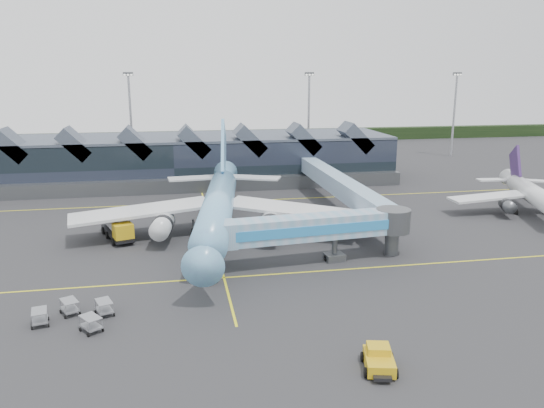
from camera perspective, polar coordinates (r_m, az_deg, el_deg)
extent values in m
plane|color=#2C2C2F|center=(67.25, -5.84, -5.40)|extent=(260.00, 260.00, 0.00)
cube|color=yellow|center=(59.78, -5.19, -7.90)|extent=(120.00, 0.25, 0.01)
cube|color=yellow|center=(94.09, -7.28, 0.16)|extent=(120.00, 0.25, 0.01)
cube|color=yellow|center=(76.74, -6.47, -2.97)|extent=(0.25, 60.00, 0.01)
cube|color=black|center=(174.56, -8.92, 7.08)|extent=(260.00, 4.00, 4.00)
cube|color=black|center=(112.72, -10.50, 4.64)|extent=(90.00, 20.00, 9.00)
cube|color=#454E5D|center=(112.08, -10.61, 7.01)|extent=(90.00, 20.00, 0.60)
cube|color=#505356|center=(102.47, -10.39, 1.92)|extent=(90.00, 2.50, 2.60)
cube|color=#454E5D|center=(109.10, -26.08, 5.72)|extent=(6.43, 6.00, 6.43)
cube|color=#454E5D|center=(106.68, -20.36, 6.11)|extent=(6.43, 6.00, 6.43)
cube|color=#454E5D|center=(105.36, -14.43, 6.45)|extent=(6.43, 6.00, 6.43)
cube|color=#454E5D|center=(105.19, -8.41, 6.72)|extent=(6.43, 6.00, 6.43)
cube|color=#454E5D|center=(106.16, -2.42, 6.92)|extent=(6.43, 6.00, 6.43)
cube|color=#454E5D|center=(108.24, 3.39, 7.04)|extent=(6.43, 6.00, 6.43)
cube|color=#454E5D|center=(111.38, 8.94, 7.09)|extent=(6.43, 6.00, 6.43)
cylinder|color=#96989F|center=(136.17, -14.93, 8.72)|extent=(0.56, 0.56, 22.00)
cube|color=#505356|center=(135.72, -15.23, 13.35)|extent=(2.40, 0.50, 0.90)
cylinder|color=#96989F|center=(140.18, 3.96, 9.28)|extent=(0.56, 0.56, 22.00)
cube|color=#505356|center=(139.74, 4.04, 13.78)|extent=(2.40, 0.50, 0.90)
cylinder|color=#96989F|center=(153.29, 18.98, 8.97)|extent=(0.56, 0.56, 22.00)
cube|color=#505356|center=(152.89, 19.31, 13.07)|extent=(2.40, 0.50, 0.90)
cylinder|color=#71C1E6|center=(72.03, -5.88, -0.37)|extent=(8.96, 33.99, 4.16)
cone|color=#71C1E6|center=(53.14, -7.17, -5.61)|extent=(4.95, 6.32, 4.16)
cube|color=black|center=(52.17, -7.26, -4.97)|extent=(1.61, 0.56, 0.48)
cone|color=#71C1E6|center=(92.17, -5.11, 2.99)|extent=(5.23, 8.23, 4.16)
cube|color=silver|center=(74.99, -13.95, -0.71)|extent=(19.72, 9.38, 1.37)
cube|color=silver|center=(73.66, 2.50, -0.57)|extent=(19.75, 13.99, 1.37)
cylinder|color=silver|center=(70.99, -11.69, -2.28)|extent=(3.38, 6.10, 2.58)
cylinder|color=silver|center=(70.06, -0.15, -2.20)|extent=(3.38, 6.10, 2.58)
cube|color=#71C1E6|center=(89.55, -5.22, 5.48)|extent=(2.02, 10.62, 11.47)
cube|color=silver|center=(91.16, -8.37, 2.77)|extent=(8.97, 4.23, 0.27)
cube|color=silver|center=(90.64, -1.91, 2.85)|extent=(9.31, 6.41, 0.27)
cylinder|color=#505356|center=(57.88, -6.75, -7.41)|extent=(0.31, 0.31, 2.41)
cylinder|color=#505356|center=(74.59, -8.47, -2.57)|extent=(0.31, 0.31, 2.41)
cylinder|color=#505356|center=(74.15, -3.02, -2.53)|extent=(0.31, 0.31, 2.41)
cylinder|color=black|center=(58.16, -6.73, -8.12)|extent=(0.71, 1.60, 1.54)
cylinder|color=silver|center=(93.56, 26.57, 0.74)|extent=(9.30, 20.91, 3.00)
cone|color=silver|center=(105.53, 24.36, 2.44)|extent=(4.33, 5.49, 3.00)
cube|color=silver|center=(92.49, 22.24, 0.71)|extent=(12.49, 3.93, 1.00)
cylinder|color=#505356|center=(90.99, 24.00, -0.15)|extent=(2.87, 4.00, 1.86)
cube|color=#31194D|center=(103.94, 24.70, 3.81)|extent=(2.50, 6.55, 7.31)
cube|color=silver|center=(103.73, 22.72, 2.42)|extent=(5.85, 2.48, 0.25)
cube|color=silver|center=(105.74, 26.25, 2.26)|extent=(5.97, 4.80, 0.25)
cylinder|color=#505356|center=(94.09, 24.77, -0.48)|extent=(0.28, 0.28, 1.74)
cube|color=#76A7C5|center=(62.81, 4.38, -2.49)|extent=(19.47, 4.83, 2.80)
cube|color=#2886CB|center=(61.47, 4.87, -2.87)|extent=(19.19, 2.07, 1.16)
cube|color=#76A7C5|center=(60.01, -5.15, -3.29)|extent=(2.81, 3.32, 2.89)
cylinder|color=#505356|center=(64.51, 6.76, -4.18)|extent=(0.67, 0.67, 4.46)
cube|color=#505356|center=(65.09, 6.71, -5.69)|extent=(2.50, 2.15, 0.87)
cylinder|color=black|center=(64.76, 5.92, -5.86)|extent=(0.47, 0.90, 0.87)
cylinder|color=black|center=(65.49, 7.49, -5.68)|extent=(0.47, 0.90, 0.87)
cylinder|color=#505356|center=(67.18, 12.88, -1.72)|extent=(4.24, 4.24, 2.89)
cylinder|color=#505356|center=(67.80, 12.78, -3.54)|extent=(1.73, 1.73, 4.46)
cube|color=black|center=(76.10, -16.30, -3.01)|extent=(5.21, 9.37, 0.50)
cube|color=gold|center=(72.60, -15.72, -2.91)|extent=(3.00, 2.88, 2.22)
cube|color=black|center=(71.70, -15.59, -2.68)|extent=(2.15, 0.86, 1.01)
cylinder|color=silver|center=(76.87, -16.57, -1.80)|extent=(4.08, 6.28, 2.32)
sphere|color=silver|center=(79.64, -17.05, -1.30)|extent=(2.22, 2.22, 2.22)
sphere|color=silver|center=(74.12, -16.06, -2.34)|extent=(2.22, 2.22, 2.22)
cylinder|color=black|center=(73.09, -16.69, -3.93)|extent=(0.66, 1.07, 1.01)
cylinder|color=black|center=(73.63, -14.78, -3.68)|extent=(0.66, 1.07, 1.01)
cylinder|color=black|center=(76.40, -17.29, -3.21)|extent=(0.66, 1.07, 1.01)
cylinder|color=black|center=(76.91, -15.46, -2.97)|extent=(0.66, 1.07, 1.01)
cylinder|color=black|center=(78.77, -17.69, -2.73)|extent=(0.66, 1.07, 1.01)
cylinder|color=black|center=(79.27, -15.91, -2.50)|extent=(0.66, 1.07, 1.01)
cube|color=gold|center=(43.09, 11.43, -16.27)|extent=(2.87, 3.86, 0.96)
cube|color=gold|center=(43.23, 11.37, -15.06)|extent=(2.04, 1.90, 0.67)
cube|color=black|center=(41.66, 11.78, -17.81)|extent=(1.49, 1.06, 0.29)
cylinder|color=black|center=(42.11, 10.09, -17.43)|extent=(0.46, 0.81, 0.77)
cylinder|color=black|center=(42.43, 13.19, -17.33)|extent=(0.46, 0.81, 0.77)
cylinder|color=black|center=(44.08, 9.72, -15.88)|extent=(0.46, 0.81, 0.77)
cylinder|color=black|center=(44.39, 12.67, -15.81)|extent=(0.46, 0.81, 0.77)
cube|color=#909298|center=(54.36, -20.91, -10.52)|extent=(2.05, 2.38, 0.14)
cube|color=#909298|center=(54.02, -20.99, -9.68)|extent=(2.05, 2.38, 0.07)
cylinder|color=black|center=(55.31, -20.40, -10.43)|extent=(0.24, 0.35, 0.33)
cube|color=#909298|center=(53.16, -17.58, -10.80)|extent=(1.91, 2.34, 0.14)
cube|color=#909298|center=(52.81, -17.64, -9.94)|extent=(1.91, 2.34, 0.07)
cylinder|color=black|center=(54.09, -17.02, -10.72)|extent=(0.22, 0.35, 0.33)
cube|color=#909298|center=(53.22, -23.68, -11.33)|extent=(1.67, 2.24, 0.14)
cube|color=#909298|center=(52.87, -23.78, -10.47)|extent=(1.67, 2.24, 0.07)
cylinder|color=black|center=(54.00, -22.90, -11.28)|extent=(0.18, 0.35, 0.33)
cube|color=#909298|center=(50.38, -18.88, -12.33)|extent=(2.21, 2.39, 0.14)
cube|color=#909298|center=(50.01, -18.96, -11.43)|extent=(2.21, 2.39, 0.07)
cylinder|color=black|center=(51.39, -18.53, -12.18)|extent=(0.28, 0.33, 0.33)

